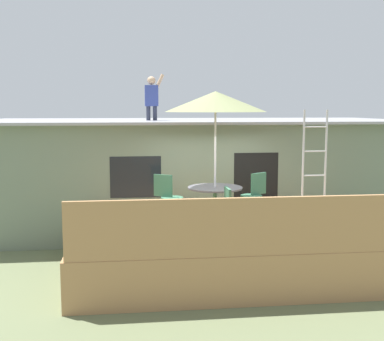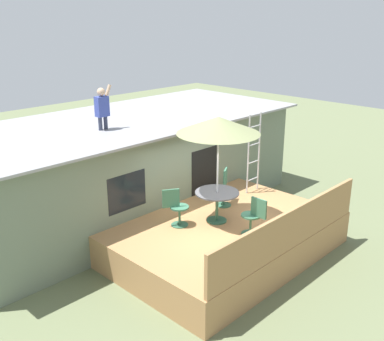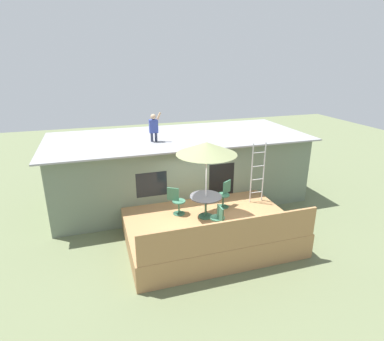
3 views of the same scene
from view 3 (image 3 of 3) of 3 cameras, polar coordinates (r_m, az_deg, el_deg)
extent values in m
plane|color=#66704C|center=(10.97, 2.81, -12.15)|extent=(40.00, 40.00, 0.00)
cube|color=slate|center=(13.51, -2.37, 0.45)|extent=(10.00, 4.00, 2.67)
cube|color=#99999E|center=(13.12, -2.46, 6.09)|extent=(10.50, 4.50, 0.06)
cube|color=black|center=(11.30, -7.25, -2.47)|extent=(1.10, 0.03, 0.90)
cube|color=black|center=(12.19, 5.24, -3.24)|extent=(1.00, 0.03, 2.00)
cube|color=#A87A4C|center=(10.76, 2.84, -10.34)|extent=(5.32, 3.91, 0.80)
cube|color=#A87A4C|center=(8.83, 7.29, -11.38)|extent=(5.22, 0.08, 0.90)
cylinder|color=#33664C|center=(10.63, 2.44, -8.19)|extent=(0.48, 0.48, 0.03)
cylinder|color=#33664C|center=(10.47, 2.46, -6.47)|extent=(0.07, 0.07, 0.71)
cylinder|color=#4C4C51|center=(10.32, 2.49, -4.68)|extent=(1.04, 1.04, 0.03)
cylinder|color=silver|center=(10.13, 2.53, -2.25)|extent=(0.04, 0.04, 2.40)
cone|color=#8C9360|center=(9.76, 2.63, 4.02)|extent=(1.90, 1.90, 0.38)
cylinder|color=silver|center=(11.42, 10.63, -0.54)|extent=(0.04, 0.04, 2.20)
cylinder|color=silver|center=(11.65, 12.72, -0.29)|extent=(0.04, 0.04, 2.20)
cylinder|color=silver|center=(11.80, 11.43, -3.84)|extent=(0.48, 0.03, 0.03)
cylinder|color=silver|center=(11.62, 11.60, -1.57)|extent=(0.48, 0.03, 0.03)
cylinder|color=silver|center=(11.45, 11.77, 0.76)|extent=(0.48, 0.03, 0.03)
cylinder|color=silver|center=(11.30, 11.94, 3.16)|extent=(0.48, 0.03, 0.03)
cylinder|color=#33384C|center=(12.25, -7.20, 5.93)|extent=(0.10, 0.10, 0.34)
cylinder|color=#33384C|center=(12.28, -6.46, 5.99)|extent=(0.10, 0.10, 0.34)
cube|color=#384799|center=(12.17, -6.91, 7.88)|extent=(0.32, 0.20, 0.50)
sphere|color=tan|center=(12.10, -6.98, 9.55)|extent=(0.20, 0.20, 0.20)
cylinder|color=tan|center=(12.15, -6.12, 9.33)|extent=(0.26, 0.08, 0.44)
cylinder|color=#33664C|center=(10.82, -2.34, -7.69)|extent=(0.40, 0.40, 0.02)
cylinder|color=#33664C|center=(10.72, -2.36, -6.64)|extent=(0.06, 0.06, 0.44)
cylinder|color=#33664C|center=(10.62, -2.37, -5.53)|extent=(0.44, 0.44, 0.04)
cube|color=#33664C|center=(10.57, -3.44, -4.24)|extent=(0.36, 0.24, 0.44)
cylinder|color=#33664C|center=(11.32, 5.55, -6.47)|extent=(0.40, 0.40, 0.02)
cylinder|color=#33664C|center=(11.23, 5.58, -5.46)|extent=(0.06, 0.06, 0.44)
cylinder|color=#33664C|center=(11.13, 5.62, -4.39)|extent=(0.44, 0.44, 0.04)
cube|color=#33664C|center=(11.19, 6.27, -2.95)|extent=(0.36, 0.24, 0.44)
cylinder|color=#33664C|center=(9.82, 4.50, -10.78)|extent=(0.40, 0.40, 0.02)
cylinder|color=#33664C|center=(9.72, 4.54, -9.66)|extent=(0.06, 0.06, 0.44)
cylinder|color=#33664C|center=(9.61, 4.57, -8.46)|extent=(0.44, 0.44, 0.04)
cube|color=#33664C|center=(9.33, 5.09, -7.71)|extent=(0.04, 0.40, 0.44)
camera|label=1|loc=(3.25, 57.92, -50.76)|focal=46.46mm
camera|label=2|loc=(4.87, -79.68, 0.66)|focal=43.01mm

